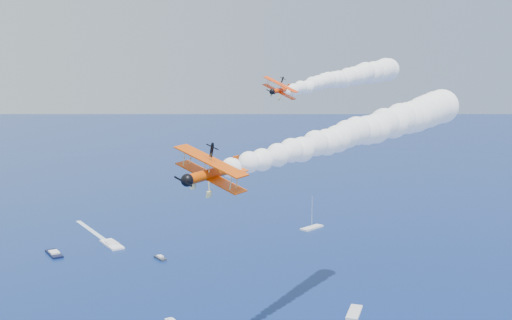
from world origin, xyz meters
TOP-DOWN VIEW (x-y plane):
  - biplane_lead at (15.71, 36.97)m, footprint 8.94×10.27m
  - biplane_trail at (-23.81, 1.79)m, footprint 10.04×11.82m
  - smoke_trail_lead at (44.37, 46.80)m, footprint 62.33×41.24m
  - smoke_trail_trail at (5.91, 7.69)m, footprint 61.75×28.01m

SIDE VIEW (x-z plane):
  - biplane_trail at x=-23.81m, z-range 50.31..58.68m
  - smoke_trail_trail at x=5.91m, z-range 51.45..62.15m
  - biplane_lead at x=15.71m, z-range 58.13..65.60m
  - smoke_trail_lead at x=44.37m, z-range 58.82..69.52m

